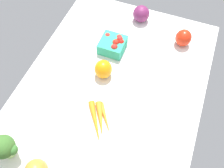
% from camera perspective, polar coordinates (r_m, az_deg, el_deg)
% --- Properties ---
extents(tablecloth, '(1.04, 0.76, 0.02)m').
position_cam_1_polar(tablecloth, '(1.07, 0.00, -0.85)').
color(tablecloth, white).
rests_on(tablecloth, ground).
extents(carrot_bunch, '(0.17, 0.14, 0.03)m').
position_cam_1_polar(carrot_bunch, '(0.98, -3.04, -8.23)').
color(carrot_bunch, orange).
rests_on(carrot_bunch, tablecloth).
extents(broccoli_head, '(0.09, 0.11, 0.12)m').
position_cam_1_polar(broccoli_head, '(0.95, -23.93, -13.31)').
color(broccoli_head, '#A3D279').
rests_on(broccoli_head, tablecloth).
extents(red_onion_center, '(0.08, 0.08, 0.08)m').
position_cam_1_polar(red_onion_center, '(1.30, 6.73, 15.76)').
color(red_onion_center, '#6F2453').
rests_on(red_onion_center, tablecloth).
extents(bell_pepper_red, '(0.10, 0.10, 0.08)m').
position_cam_1_polar(bell_pepper_red, '(1.22, 16.12, 10.17)').
color(bell_pepper_red, red).
rests_on(bell_pepper_red, tablecloth).
extents(berry_basket, '(0.11, 0.11, 0.07)m').
position_cam_1_polar(berry_basket, '(1.16, 0.27, 9.09)').
color(berry_basket, teal).
rests_on(berry_basket, tablecloth).
extents(bell_pepper_orange, '(0.10, 0.10, 0.09)m').
position_cam_1_polar(bell_pepper_orange, '(1.06, -2.03, 3.44)').
color(bell_pepper_orange, orange).
rests_on(bell_pepper_orange, tablecloth).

